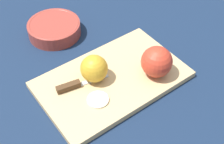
# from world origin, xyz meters

# --- Properties ---
(ground_plane) EXTENTS (4.00, 4.00, 0.00)m
(ground_plane) POSITION_xyz_m (0.00, 0.00, 0.00)
(ground_plane) COLOR #14233D
(cutting_board) EXTENTS (0.41, 0.29, 0.02)m
(cutting_board) POSITION_xyz_m (0.00, 0.00, 0.01)
(cutting_board) COLOR tan
(cutting_board) RESTS_ON ground_plane
(apple_half_left) EXTENTS (0.08, 0.08, 0.08)m
(apple_half_left) POSITION_xyz_m (-0.11, 0.04, 0.06)
(apple_half_left) COLOR red
(apple_half_left) RESTS_ON cutting_board
(apple_half_right) EXTENTS (0.07, 0.07, 0.07)m
(apple_half_right) POSITION_xyz_m (0.04, -0.02, 0.05)
(apple_half_right) COLOR gold
(apple_half_right) RESTS_ON cutting_board
(knife) EXTENTS (0.14, 0.02, 0.02)m
(knife) POSITION_xyz_m (0.10, -0.01, 0.02)
(knife) COLOR silver
(knife) RESTS_ON cutting_board
(apple_slice) EXTENTS (0.05, 0.05, 0.01)m
(apple_slice) POSITION_xyz_m (0.07, 0.05, 0.02)
(apple_slice) COLOR #EFE5C6
(apple_slice) RESTS_ON cutting_board
(bowl) EXTENTS (0.16, 0.16, 0.04)m
(bowl) POSITION_xyz_m (0.07, -0.25, 0.02)
(bowl) COLOR #99382D
(bowl) RESTS_ON ground_plane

